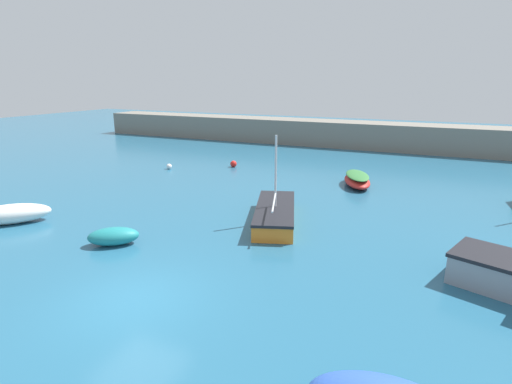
{
  "coord_description": "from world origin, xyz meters",
  "views": [
    {
      "loc": [
        7.64,
        -8.02,
        6.25
      ],
      "look_at": [
        -0.92,
        10.57,
        0.47
      ],
      "focal_mm": 28.0,
      "sensor_mm": 36.0,
      "label": 1
    }
  ],
  "objects_px": {
    "rowboat_with_red_cover": "(357,180)",
    "mooring_buoy_red": "(233,164)",
    "rowboat_blue_near": "(11,214)",
    "sailboat_twin_hulled": "(275,214)",
    "fishing_dinghy_green": "(113,236)",
    "mooring_buoy_white": "(169,166)"
  },
  "relations": [
    {
      "from": "rowboat_with_red_cover",
      "to": "mooring_buoy_red",
      "type": "xyz_separation_m",
      "value": [
        -9.37,
        1.64,
        -0.15
      ]
    },
    {
      "from": "rowboat_blue_near",
      "to": "mooring_buoy_red",
      "type": "bearing_deg",
      "value": 30.07
    },
    {
      "from": "sailboat_twin_hulled",
      "to": "mooring_buoy_red",
      "type": "relative_size",
      "value": 11.16
    },
    {
      "from": "rowboat_with_red_cover",
      "to": "sailboat_twin_hulled",
      "type": "xyz_separation_m",
      "value": [
        -2.11,
        -8.06,
        0.01
      ]
    },
    {
      "from": "fishing_dinghy_green",
      "to": "mooring_buoy_white",
      "type": "distance_m",
      "value": 13.75
    },
    {
      "from": "mooring_buoy_white",
      "to": "rowboat_with_red_cover",
      "type": "bearing_deg",
      "value": 3.95
    },
    {
      "from": "sailboat_twin_hulled",
      "to": "mooring_buoy_red",
      "type": "xyz_separation_m",
      "value": [
        -7.26,
        9.71,
        -0.16
      ]
    },
    {
      "from": "sailboat_twin_hulled",
      "to": "mooring_buoy_white",
      "type": "height_order",
      "value": "sailboat_twin_hulled"
    },
    {
      "from": "fishing_dinghy_green",
      "to": "mooring_buoy_red",
      "type": "height_order",
      "value": "fishing_dinghy_green"
    },
    {
      "from": "rowboat_blue_near",
      "to": "rowboat_with_red_cover",
      "type": "xyz_separation_m",
      "value": [
        12.81,
        13.16,
        -0.05
      ]
    },
    {
      "from": "rowboat_blue_near",
      "to": "mooring_buoy_white",
      "type": "bearing_deg",
      "value": 45.35
    },
    {
      "from": "rowboat_blue_near",
      "to": "mooring_buoy_white",
      "type": "relative_size",
      "value": 8.19
    },
    {
      "from": "fishing_dinghy_green",
      "to": "mooring_buoy_red",
      "type": "bearing_deg",
      "value": 63.26
    },
    {
      "from": "rowboat_with_red_cover",
      "to": "fishing_dinghy_green",
      "type": "distance_m",
      "value": 14.79
    },
    {
      "from": "fishing_dinghy_green",
      "to": "mooring_buoy_white",
      "type": "height_order",
      "value": "fishing_dinghy_green"
    },
    {
      "from": "rowboat_with_red_cover",
      "to": "sailboat_twin_hulled",
      "type": "bearing_deg",
      "value": -34.96
    },
    {
      "from": "rowboat_blue_near",
      "to": "fishing_dinghy_green",
      "type": "bearing_deg",
      "value": -46.16
    },
    {
      "from": "rowboat_with_red_cover",
      "to": "sailboat_twin_hulled",
      "type": "distance_m",
      "value": 8.33
    },
    {
      "from": "rowboat_blue_near",
      "to": "rowboat_with_red_cover",
      "type": "height_order",
      "value": "rowboat_blue_near"
    },
    {
      "from": "fishing_dinghy_green",
      "to": "mooring_buoy_white",
      "type": "xyz_separation_m",
      "value": [
        -6.39,
        12.17,
        -0.16
      ]
    },
    {
      "from": "sailboat_twin_hulled",
      "to": "mooring_buoy_red",
      "type": "height_order",
      "value": "sailboat_twin_hulled"
    },
    {
      "from": "rowboat_blue_near",
      "to": "fishing_dinghy_green",
      "type": "height_order",
      "value": "rowboat_blue_near"
    }
  ]
}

